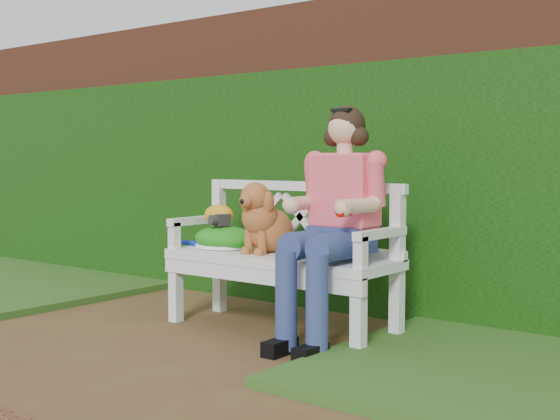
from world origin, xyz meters
The scene contains 11 objects.
ground centered at (0.00, 0.00, 0.00)m, with size 60.00×60.00×0.00m, color #4F351E.
brick_wall centered at (0.00, 1.90, 1.10)m, with size 10.00×0.30×2.20m, color brown.
ivy_hedge centered at (0.00, 1.68, 0.85)m, with size 10.00×0.18×1.70m, color #226011.
grass_left centered at (-2.40, 0.90, 0.03)m, with size 2.60×2.00×0.05m, color #1B3811.
garden_bench centered at (0.52, 0.91, 0.24)m, with size 1.58×0.60×0.48m, color white, non-canonical shape.
seated_woman centered at (0.97, 0.89, 0.66)m, with size 0.56×0.75×1.33m, color #FD3148, non-canonical shape.
dog centered at (0.41, 0.91, 0.70)m, with size 0.30×0.40×0.45m, color #A76733, non-canonical shape.
tennis_racket centered at (0.01, 0.88, 0.50)m, with size 0.68×0.29×0.03m, color white, non-canonical shape.
green_bag centered at (0.07, 0.90, 0.55)m, with size 0.44×0.34×0.15m, color #348E43, non-canonical shape.
camera_item centered at (0.05, 0.88, 0.67)m, with size 0.12×0.09×0.08m, color #282828.
baseball_glove centered at (0.01, 0.91, 0.70)m, with size 0.21×0.16×0.14m, color gold.
Camera 1 is at (3.33, -2.69, 1.07)m, focal length 48.00 mm.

